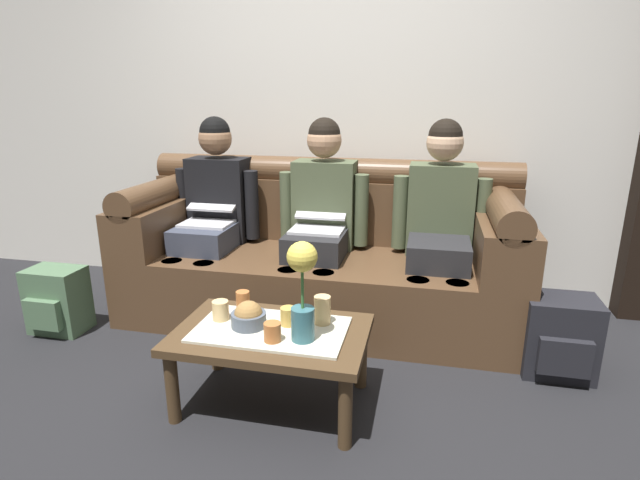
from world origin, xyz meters
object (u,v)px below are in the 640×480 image
at_px(flower_vase, 302,285).
at_px(backpack_left, 57,301).
at_px(cup_near_left, 322,310).
at_px(backpack_right, 559,337).
at_px(cup_far_center, 288,316).
at_px(couch, 321,258).
at_px(coffee_table, 271,340).
at_px(cup_far_left, 221,310).
at_px(person_right, 440,219).
at_px(cup_near_right, 272,332).
at_px(snack_bowl, 249,317).
at_px(person_left, 213,207).
at_px(cup_far_right, 243,302).
at_px(person_middle, 321,213).

height_order(flower_vase, backpack_left, flower_vase).
xyz_separation_m(cup_near_left, backpack_right, (1.10, 0.46, -0.24)).
xyz_separation_m(cup_far_center, backpack_left, (-1.52, 0.36, -0.22)).
distance_m(cup_far_center, backpack_right, 1.36).
bearing_deg(backpack_right, couch, 161.04).
height_order(coffee_table, backpack_right, backpack_right).
relative_size(cup_far_center, cup_far_left, 0.92).
distance_m(couch, cup_far_left, 1.00).
distance_m(person_right, cup_near_right, 1.31).
relative_size(person_right, snack_bowl, 7.99).
distance_m(person_right, coffee_table, 1.27).
xyz_separation_m(flower_vase, cup_far_left, (-0.41, 0.10, -0.20)).
bearing_deg(coffee_table, cup_far_left, 172.10).
height_order(person_left, backpack_left, person_left).
bearing_deg(person_left, flower_vase, -50.83).
bearing_deg(cup_far_left, cup_near_left, 7.86).
distance_m(person_right, backpack_left, 2.29).
xyz_separation_m(flower_vase, backpack_right, (1.14, 0.62, -0.41)).
relative_size(coffee_table, cup_far_center, 10.36).
bearing_deg(cup_far_right, couch, 78.81).
bearing_deg(cup_near_left, person_left, 135.48).
xyz_separation_m(cup_far_center, cup_far_left, (-0.31, -0.01, 0.00)).
relative_size(coffee_table, backpack_left, 2.18).
xyz_separation_m(coffee_table, cup_far_right, (-0.17, 0.12, 0.11)).
relative_size(person_left, person_right, 1.00).
relative_size(flower_vase, cup_near_right, 5.31).
height_order(cup_near_right, cup_far_right, cup_far_right).
bearing_deg(snack_bowl, person_right, 51.10).
bearing_deg(snack_bowl, backpack_left, 163.08).
bearing_deg(couch, backpack_right, -18.96).
distance_m(couch, person_left, 0.76).
height_order(coffee_table, cup_near_left, cup_near_left).
bearing_deg(couch, person_right, -0.29).
bearing_deg(flower_vase, couch, 98.63).
bearing_deg(person_middle, person_right, 0.04).
height_order(snack_bowl, cup_far_right, snack_bowl).
xyz_separation_m(person_middle, cup_near_right, (0.04, -1.11, -0.25)).
bearing_deg(cup_far_right, cup_far_left, -130.10).
height_order(cup_far_center, backpack_left, cup_far_center).
xyz_separation_m(person_left, flower_vase, (0.87, -1.07, -0.05)).
bearing_deg(cup_far_right, cup_near_left, -3.66).
bearing_deg(person_middle, couch, 90.00).
bearing_deg(backpack_left, person_middle, 22.00).
height_order(person_right, cup_far_center, person_right).
xyz_separation_m(flower_vase, cup_far_right, (-0.34, 0.19, -0.19)).
xyz_separation_m(person_right, coffee_table, (-0.71, -1.00, -0.35)).
xyz_separation_m(snack_bowl, cup_near_left, (0.31, 0.10, 0.02)).
xyz_separation_m(person_left, coffee_table, (0.71, -1.00, -0.35)).
distance_m(snack_bowl, backpack_left, 1.43).
distance_m(coffee_table, backpack_left, 1.52).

